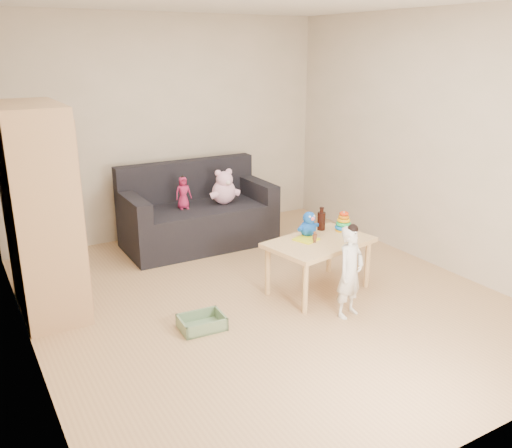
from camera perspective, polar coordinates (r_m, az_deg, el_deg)
room at (r=4.65m, az=1.02°, el=6.71°), size 4.50×4.50×4.50m
wardrobe at (r=4.92m, az=-21.79°, el=1.22°), size 0.50×1.00×1.80m
sofa at (r=6.35m, az=-6.03°, el=-0.14°), size 1.71×0.87×0.48m
play_table at (r=5.16m, az=6.58°, el=-4.38°), size 1.06×0.77×0.51m
storage_bin at (r=4.57m, az=-5.72°, el=-10.26°), size 0.38×0.30×0.11m
toddler at (r=4.68m, az=9.88°, el=-5.13°), size 0.33×0.27×0.79m
pink_bear at (r=6.31m, az=-3.41°, el=3.69°), size 0.37×0.34×0.34m
doll at (r=6.14m, az=-7.67°, el=3.24°), size 0.19×0.14×0.36m
ring_stacker at (r=5.34m, az=9.19°, el=0.07°), size 0.17×0.17×0.19m
brown_bottle at (r=5.33m, az=6.90°, el=0.39°), size 0.08×0.08×0.23m
blue_plush at (r=5.13m, az=5.53°, el=0.04°), size 0.26×0.24×0.25m
wooden_figure at (r=4.98m, az=6.20°, el=-1.36°), size 0.05×0.04×0.11m
yellow_book at (r=5.06m, az=5.30°, el=-1.61°), size 0.24×0.24×0.01m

